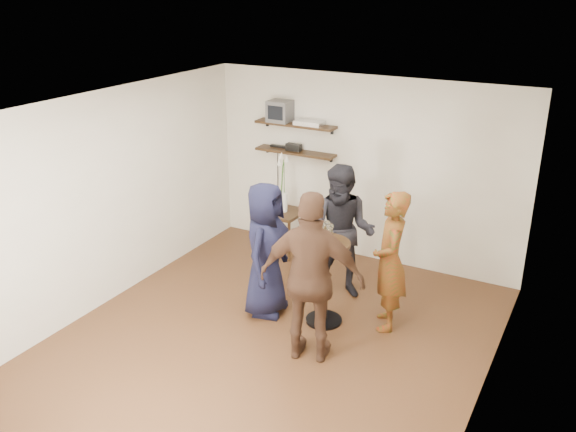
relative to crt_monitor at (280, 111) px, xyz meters
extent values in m
cube|color=#402314|center=(1.24, -2.38, -2.04)|extent=(4.50, 5.00, 0.04)
cube|color=white|center=(1.24, -2.38, 0.60)|extent=(4.50, 5.00, 0.04)
cube|color=white|center=(1.24, 0.15, -0.72)|extent=(4.50, 0.04, 2.60)
cube|color=white|center=(1.24, -4.89, -0.72)|extent=(4.50, 0.04, 2.60)
cube|color=white|center=(-1.03, -2.38, -0.72)|extent=(0.04, 5.00, 2.60)
cube|color=white|center=(3.51, -2.38, -0.72)|extent=(0.04, 5.00, 2.60)
cube|color=black|center=(0.24, 0.00, -0.17)|extent=(1.20, 0.25, 0.04)
cube|color=black|center=(0.24, 0.00, -0.57)|extent=(1.20, 0.25, 0.04)
cube|color=#59595B|center=(0.00, 0.00, 0.00)|extent=(0.32, 0.30, 0.30)
cube|color=silver|center=(0.46, 0.00, -0.12)|extent=(0.40, 0.24, 0.06)
cube|color=black|center=(0.21, 0.00, -0.50)|extent=(0.22, 0.10, 0.10)
cube|color=black|center=(-0.04, 0.05, -0.54)|extent=(0.30, 0.05, 0.03)
cube|color=black|center=(0.22, -0.33, -1.39)|extent=(0.56, 0.56, 0.04)
cylinder|color=black|center=(0.00, -0.55, -1.71)|extent=(0.04, 0.04, 0.61)
cylinder|color=black|center=(0.44, -0.55, -1.71)|extent=(0.04, 0.04, 0.61)
cylinder|color=black|center=(0.00, -0.11, -1.71)|extent=(0.04, 0.04, 0.61)
cylinder|color=black|center=(0.44, -0.11, -1.71)|extent=(0.04, 0.04, 0.61)
cylinder|color=white|center=(0.22, -0.33, -1.23)|extent=(0.13, 0.13, 0.28)
cylinder|color=#2B5E1B|center=(0.20, -0.33, -0.94)|extent=(0.01, 0.06, 0.51)
cone|color=white|center=(0.16, -0.33, -0.63)|extent=(0.06, 0.08, 0.11)
cylinder|color=#2B5E1B|center=(0.23, -0.32, -0.92)|extent=(0.03, 0.05, 0.57)
cone|color=white|center=(0.26, -0.30, -0.58)|extent=(0.10, 0.11, 0.12)
cylinder|color=#2B5E1B|center=(0.22, -0.35, -0.89)|extent=(0.09, 0.08, 0.62)
cone|color=white|center=(0.22, -0.38, -0.52)|extent=(0.12, 0.11, 0.12)
cylinder|color=black|center=(1.58, -1.79, -1.02)|extent=(0.56, 0.56, 0.04)
cylinder|color=black|center=(1.58, -1.79, -1.51)|extent=(0.08, 0.08, 0.94)
cylinder|color=black|center=(1.58, -1.79, -2.00)|extent=(0.43, 0.43, 0.03)
cylinder|color=silver|center=(1.52, -1.81, -1.00)|extent=(0.06, 0.06, 0.00)
cylinder|color=silver|center=(1.52, -1.81, -0.95)|extent=(0.01, 0.01, 0.10)
cylinder|color=silver|center=(1.52, -1.81, -0.84)|extent=(0.07, 0.07, 0.12)
cylinder|color=#D8AD58|center=(1.52, -1.81, -0.86)|extent=(0.07, 0.07, 0.06)
cylinder|color=silver|center=(1.64, -1.83, -1.00)|extent=(0.06, 0.06, 0.00)
cylinder|color=silver|center=(1.64, -1.83, -0.95)|extent=(0.01, 0.01, 0.09)
cylinder|color=silver|center=(1.64, -1.83, -0.85)|extent=(0.07, 0.07, 0.11)
cylinder|color=#D8AD58|center=(1.64, -1.83, -0.88)|extent=(0.06, 0.06, 0.06)
cylinder|color=silver|center=(1.56, -1.73, -1.00)|extent=(0.07, 0.07, 0.00)
cylinder|color=silver|center=(1.56, -1.73, -0.94)|extent=(0.01, 0.01, 0.10)
cylinder|color=silver|center=(1.56, -1.73, -0.83)|extent=(0.07, 0.07, 0.12)
cylinder|color=#D8AD58|center=(1.56, -1.73, -0.86)|extent=(0.07, 0.07, 0.07)
cylinder|color=silver|center=(1.62, -1.77, -1.00)|extent=(0.06, 0.06, 0.00)
cylinder|color=silver|center=(1.62, -1.77, -0.95)|extent=(0.01, 0.01, 0.10)
cylinder|color=silver|center=(1.62, -1.77, -0.84)|extent=(0.07, 0.07, 0.12)
cylinder|color=#D8AD58|center=(1.62, -1.77, -0.86)|extent=(0.07, 0.07, 0.06)
imported|color=red|center=(2.25, -1.51, -1.20)|extent=(0.59, 0.70, 1.64)
imported|color=black|center=(1.47, -1.07, -1.17)|extent=(0.91, 0.76, 1.70)
imported|color=black|center=(0.86, -1.90, -1.20)|extent=(0.64, 0.87, 1.64)
imported|color=#4B2F20|center=(1.76, -2.49, -1.09)|extent=(1.17, 0.71, 1.86)
camera|label=1|loc=(4.19, -7.46, 1.78)|focal=38.00mm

